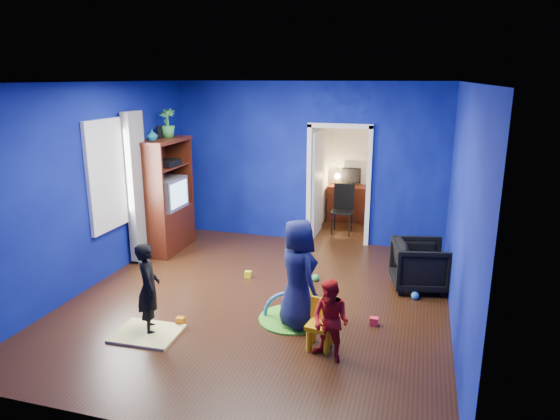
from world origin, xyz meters
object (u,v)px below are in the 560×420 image
(armchair, at_px, (420,265))
(crt_tv, at_px, (167,193))
(child_black, at_px, (149,288))
(child_navy, at_px, (298,274))
(kid_chair, at_px, (320,327))
(study_desk, at_px, (349,203))
(tv_armoire, at_px, (165,195))
(hopper_ball, at_px, (299,301))
(folding_chair, at_px, (342,211))
(toddler_red, at_px, (331,321))
(vase, at_px, (152,135))
(play_mat, at_px, (291,319))

(armchair, height_order, crt_tv, crt_tv)
(child_black, bearing_deg, child_navy, -103.51)
(child_black, distance_m, kid_chair, 2.06)
(child_black, bearing_deg, study_desk, -49.72)
(armchair, relative_size, tv_armoire, 0.39)
(hopper_ball, distance_m, folding_chair, 3.65)
(child_navy, bearing_deg, child_black, 67.03)
(armchair, bearing_deg, folding_chair, 21.54)
(armchair, relative_size, folding_chair, 0.83)
(child_black, bearing_deg, toddler_red, -124.08)
(child_black, relative_size, study_desk, 1.26)
(vase, height_order, hopper_ball, vase)
(vase, relative_size, play_mat, 0.23)
(child_black, relative_size, play_mat, 1.37)
(child_navy, bearing_deg, kid_chair, 177.37)
(armchair, relative_size, hopper_ball, 1.79)
(child_navy, bearing_deg, armchair, -84.47)
(child_navy, height_order, folding_chair, child_navy)
(tv_armoire, relative_size, study_desk, 2.23)
(tv_armoire, bearing_deg, hopper_ball, -33.15)
(toddler_red, relative_size, vase, 4.89)
(crt_tv, bearing_deg, child_navy, -36.43)
(folding_chair, bearing_deg, study_desk, 90.00)
(armchair, distance_m, kid_chair, 2.28)
(vase, bearing_deg, play_mat, -31.25)
(folding_chair, bearing_deg, vase, -143.65)
(hopper_ball, bearing_deg, armchair, 42.69)
(crt_tv, distance_m, hopper_ball, 3.47)
(kid_chair, bearing_deg, child_black, -165.94)
(kid_chair, relative_size, study_desk, 0.57)
(vase, height_order, kid_chair, vase)
(vase, bearing_deg, hopper_ball, -28.73)
(kid_chair, bearing_deg, toddler_red, -44.15)
(tv_armoire, bearing_deg, vase, -90.00)
(vase, distance_m, kid_chair, 4.36)
(armchair, relative_size, play_mat, 0.95)
(hopper_ball, relative_size, play_mat, 0.53)
(toddler_red, xyz_separation_m, vase, (-3.42, 2.44, 1.60))
(folding_chair, bearing_deg, tv_armoire, -147.81)
(toddler_red, height_order, hopper_ball, toddler_red)
(folding_chair, bearing_deg, crt_tv, -147.44)
(study_desk, bearing_deg, crt_tv, -135.47)
(tv_armoire, relative_size, play_mat, 2.42)
(armchair, height_order, child_black, child_black)
(crt_tv, height_order, study_desk, crt_tv)
(armchair, distance_m, vase, 4.65)
(armchair, bearing_deg, crt_tv, 71.51)
(armchair, distance_m, child_black, 3.79)
(child_navy, height_order, kid_chair, child_navy)
(child_navy, distance_m, folding_chair, 3.90)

